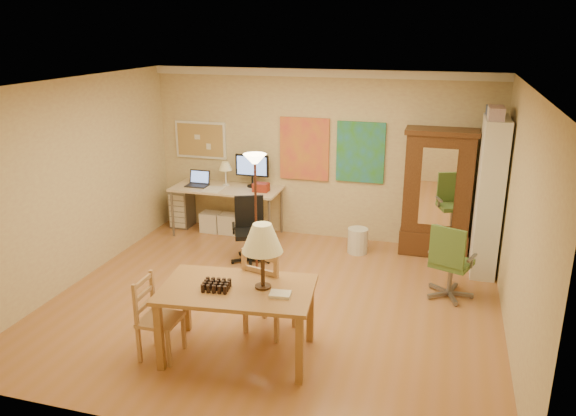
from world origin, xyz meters
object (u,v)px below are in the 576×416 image
(office_chair_black, at_px, (250,245))
(office_chair_green, at_px, (449,278))
(armoire, at_px, (437,201))
(bookshelf, at_px, (489,197))
(dining_table, at_px, (246,274))
(computer_desk, at_px, (230,206))

(office_chair_black, bearing_deg, office_chair_green, -8.19)
(armoire, xyz_separation_m, bookshelf, (0.69, -0.44, 0.25))
(dining_table, height_order, office_chair_black, dining_table)
(office_chair_green, bearing_deg, bookshelf, 66.91)
(bookshelf, bearing_deg, computer_desk, 174.81)
(computer_desk, xyz_separation_m, bookshelf, (3.98, -0.36, 0.59))
(dining_table, relative_size, computer_desk, 0.93)
(armoire, bearing_deg, computer_desk, -178.63)
(computer_desk, distance_m, bookshelf, 4.04)
(bookshelf, bearing_deg, office_chair_black, -169.10)
(bookshelf, bearing_deg, office_chair_green, -113.09)
(office_chair_green, height_order, bookshelf, bookshelf)
(computer_desk, relative_size, office_chair_black, 1.86)
(office_chair_black, relative_size, armoire, 0.50)
(office_chair_black, distance_m, office_chair_green, 2.86)
(computer_desk, relative_size, office_chair_green, 1.79)
(armoire, distance_m, bookshelf, 0.86)
(dining_table, distance_m, armoire, 3.86)
(dining_table, bearing_deg, armoire, 62.86)
(dining_table, distance_m, office_chair_black, 2.59)
(computer_desk, relative_size, bookshelf, 0.82)
(office_chair_black, distance_m, bookshelf, 3.43)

